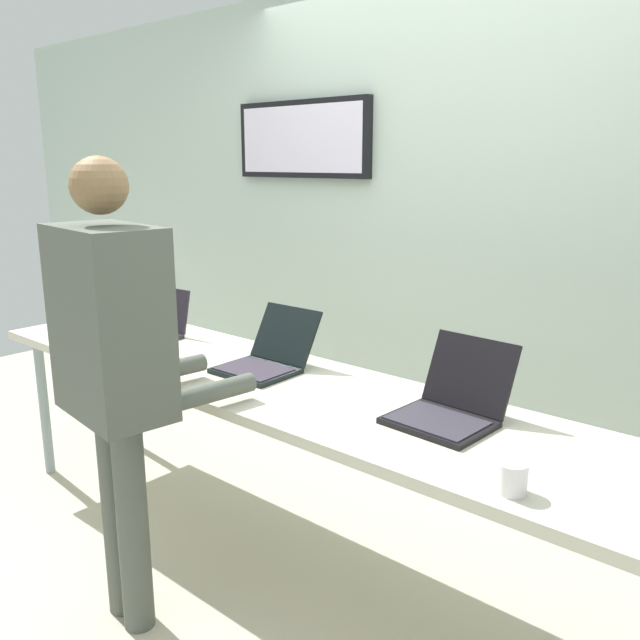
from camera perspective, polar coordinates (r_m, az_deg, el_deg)
name	(u,v)px	position (r m, az deg, el deg)	size (l,w,h in m)	color
ground	(298,570)	(2.95, -1.92, -20.88)	(8.00, 8.00, 0.04)	beige
back_wall	(446,234)	(3.37, 10.85, 7.29)	(8.00, 0.11, 2.56)	silver
workbench	(296,398)	(2.59, -2.06, -6.76)	(3.41, 0.70, 0.80)	beige
equipment_box	(101,290)	(3.70, -18.43, 2.51)	(0.36, 0.36, 0.37)	#555E5C
laptop_station_0	(154,326)	(3.37, -14.20, -0.50)	(0.33, 0.30, 0.23)	#262029
laptop_station_1	(267,356)	(2.77, -4.61, -3.17)	(0.32, 0.39, 0.24)	black
laptop_station_2	(451,403)	(2.27, 11.27, -7.08)	(0.34, 0.38, 0.26)	black
person	(115,356)	(2.33, -17.36, -2.99)	(0.49, 0.63, 1.67)	#53584E
coffee_mug	(512,478)	(1.85, 16.32, -12.99)	(0.08, 0.08, 0.09)	white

